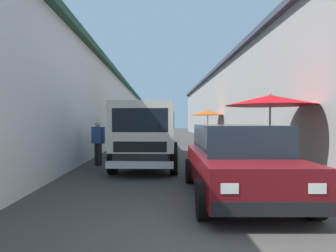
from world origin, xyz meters
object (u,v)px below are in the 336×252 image
Objects in this scene: vendor_by_crates at (98,140)px; fruit_stall_far_right at (208,118)px; delivery_truck at (146,137)px; fruit_stall_near_left at (268,111)px; hatchback_car at (237,160)px; fruit_stall_far_left at (144,114)px.

fruit_stall_far_right is at bearing -28.15° from vendor_by_crates.
delivery_truck is (-11.57, 3.94, -0.74)m from fruit_stall_far_right.
fruit_stall_near_left is 3.77m from delivery_truck.
hatchback_car is 2.57× the size of vendor_by_crates.
fruit_stall_near_left is 5.65m from vendor_by_crates.
fruit_stall_far_left is at bearing 150.30° from fruit_stall_far_right.
fruit_stall_far_left is 6.11m from fruit_stall_near_left.
delivery_truck reaches higher than hatchback_car.
delivery_truck is (0.50, 3.65, -0.80)m from fruit_stall_near_left.
fruit_stall_far_right is 0.61× the size of hatchback_car.
fruit_stall_far_right is at bearing -18.80° from delivery_truck.
fruit_stall_far_right is 1.57× the size of vendor_by_crates.
fruit_stall_near_left is at bearing -31.93° from hatchback_car.
hatchback_car is 3.75m from delivery_truck.
delivery_truck is 2.00m from vendor_by_crates.
hatchback_car is at bearing -162.85° from fruit_stall_far_left.
fruit_stall_far_right is 0.48× the size of delivery_truck.
fruit_stall_near_left is 3.32m from hatchback_car.
fruit_stall_far_right reaches higher than delivery_truck.
fruit_stall_near_left is at bearing -106.11° from vendor_by_crates.
fruit_stall_far_left is 0.98× the size of fruit_stall_near_left.
vendor_by_crates is at bearing 151.85° from fruit_stall_far_right.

